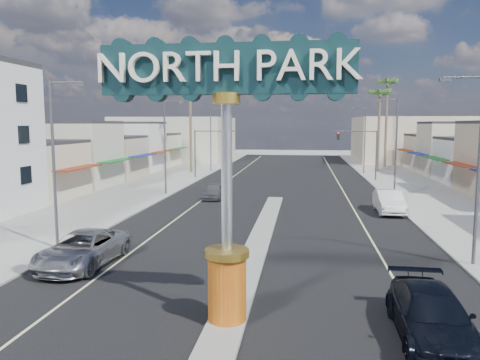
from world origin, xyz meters
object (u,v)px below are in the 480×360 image
(palm_right_mid, at_px, (380,97))
(car_parked_right, at_px, (389,202))
(streetlight_l_near, at_px, (56,157))
(streetlight_r_mid, at_px, (394,143))
(traffic_signal_right, at_px, (361,145))
(streetlight_r_far, at_px, (364,137))
(traffic_signal_left, at_px, (209,144))
(streetlight_l_far, at_px, (212,136))
(gateway_sign, at_px, (227,150))
(suv_right, at_px, (432,316))
(streetlight_l_mid, at_px, (167,142))
(palm_left_far, at_px, (190,89))
(palm_right_far, at_px, (388,87))
(suv_left, at_px, (83,249))
(streetlight_r_near, at_px, (475,161))
(car_parked_left, at_px, (215,191))

(palm_right_mid, bearing_deg, car_parked_right, -97.02)
(streetlight_l_near, distance_m, streetlight_r_mid, 28.90)
(traffic_signal_right, bearing_deg, streetlight_r_far, 81.14)
(traffic_signal_left, distance_m, streetlight_l_far, 8.14)
(gateway_sign, distance_m, suv_right, 8.33)
(streetlight_l_near, relative_size, suv_right, 1.64)
(streetlight_l_mid, relative_size, palm_left_far, 0.69)
(palm_left_far, xyz_separation_m, palm_right_far, (28.00, 12.00, 0.89))
(streetlight_l_near, distance_m, car_parked_right, 24.05)
(palm_right_far, height_order, suv_left, palm_right_far)
(traffic_signal_right, distance_m, streetlight_l_far, 21.20)
(streetlight_l_near, bearing_deg, gateway_sign, -37.55)
(gateway_sign, bearing_deg, traffic_signal_right, 77.67)
(suv_left, bearing_deg, streetlight_l_mid, 99.52)
(palm_right_far, height_order, car_parked_right, palm_right_far)
(streetlight_r_near, xyz_separation_m, palm_right_mid, (2.57, 46.00, 5.54))
(suv_left, xyz_separation_m, car_parked_right, (16.94, 15.93, 0.04))
(streetlight_r_far, bearing_deg, streetlight_l_mid, -133.48)
(gateway_sign, relative_size, palm_right_mid, 0.76)
(suv_left, bearing_deg, palm_left_far, 99.98)
(streetlight_l_far, height_order, streetlight_r_near, same)
(palm_right_mid, bearing_deg, traffic_signal_right, -107.63)
(streetlight_l_mid, xyz_separation_m, palm_right_far, (25.43, 32.00, 7.32))
(streetlight_r_mid, distance_m, palm_left_far, 31.47)
(suv_right, distance_m, car_parked_right, 21.97)
(gateway_sign, height_order, traffic_signal_left, gateway_sign)
(streetlight_r_mid, xyz_separation_m, suv_left, (-18.38, -22.41, -4.25))
(palm_right_far, bearing_deg, streetlight_r_near, -95.02)
(streetlight_l_far, bearing_deg, car_parked_left, -78.24)
(streetlight_r_mid, xyz_separation_m, palm_right_far, (4.57, 32.00, 7.32))
(streetlight_l_mid, bearing_deg, traffic_signal_left, 84.90)
(traffic_signal_left, height_order, streetlight_r_near, streetlight_r_near)
(traffic_signal_right, bearing_deg, streetlight_l_far, 157.80)
(traffic_signal_right, distance_m, streetlight_l_mid, 24.11)
(streetlight_r_near, xyz_separation_m, car_parked_right, (-1.43, 13.52, -4.21))
(streetlight_l_far, bearing_deg, palm_right_far, 21.46)
(traffic_signal_right, distance_m, streetlight_r_near, 34.03)
(streetlight_r_near, height_order, car_parked_right, streetlight_r_near)
(streetlight_l_mid, height_order, car_parked_right, streetlight_l_mid)
(traffic_signal_right, distance_m, streetlight_l_near, 39.26)
(car_parked_right, bearing_deg, suv_left, -136.64)
(traffic_signal_right, distance_m, car_parked_left, 21.79)
(car_parked_right, bearing_deg, traffic_signal_right, 89.61)
(suv_left, bearing_deg, traffic_signal_right, 67.98)
(palm_right_far, distance_m, suv_right, 61.99)
(streetlight_r_mid, bearing_deg, streetlight_l_near, -136.21)
(palm_left_far, xyz_separation_m, car_parked_left, (7.50, -21.70, -10.79))
(streetlight_l_near, distance_m, palm_left_far, 40.59)
(car_parked_right, bearing_deg, streetlight_l_mid, 161.69)
(palm_left_far, relative_size, car_parked_left, 3.15)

